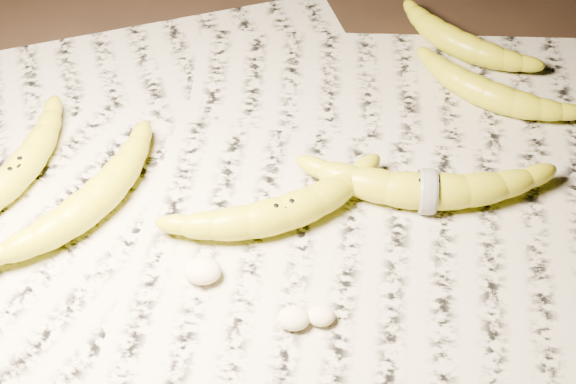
# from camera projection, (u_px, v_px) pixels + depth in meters

# --- Properties ---
(ground) EXTENTS (3.00, 3.00, 0.00)m
(ground) POSITION_uv_depth(u_px,v_px,m) (308.00, 224.00, 0.88)
(ground) COLOR black
(ground) RESTS_ON ground
(newspaper_patch) EXTENTS (0.90, 0.70, 0.01)m
(newspaper_patch) POSITION_uv_depth(u_px,v_px,m) (279.00, 194.00, 0.90)
(newspaper_patch) COLOR #B6B29C
(newspaper_patch) RESTS_ON ground
(banana_left_a) EXTENTS (0.13, 0.22, 0.04)m
(banana_left_a) POSITION_uv_depth(u_px,v_px,m) (16.00, 172.00, 0.89)
(banana_left_a) COLOR yellow
(banana_left_a) RESTS_ON newspaper_patch
(banana_left_b) EXTENTS (0.17, 0.22, 0.04)m
(banana_left_b) POSITION_uv_depth(u_px,v_px,m) (91.00, 201.00, 0.86)
(banana_left_b) COLOR yellow
(banana_left_b) RESTS_ON newspaper_patch
(banana_center) EXTENTS (0.23, 0.15, 0.04)m
(banana_center) POSITION_uv_depth(u_px,v_px,m) (283.00, 211.00, 0.85)
(banana_center) COLOR yellow
(banana_center) RESTS_ON newspaper_patch
(banana_taped) EXTENTS (0.25, 0.07, 0.04)m
(banana_taped) POSITION_uv_depth(u_px,v_px,m) (427.00, 189.00, 0.87)
(banana_taped) COLOR yellow
(banana_taped) RESTS_ON newspaper_patch
(banana_upper_a) EXTENTS (0.19, 0.14, 0.04)m
(banana_upper_a) POSITION_uv_depth(u_px,v_px,m) (488.00, 92.00, 0.98)
(banana_upper_a) COLOR yellow
(banana_upper_a) RESTS_ON newspaper_patch
(banana_upper_b) EXTENTS (0.18, 0.16, 0.04)m
(banana_upper_b) POSITION_uv_depth(u_px,v_px,m) (458.00, 41.00, 1.05)
(banana_upper_b) COLOR yellow
(banana_upper_b) RESTS_ON newspaper_patch
(measuring_tape) EXTENTS (0.00, 0.05, 0.05)m
(measuring_tape) POSITION_uv_depth(u_px,v_px,m) (427.00, 189.00, 0.87)
(measuring_tape) COLOR white
(measuring_tape) RESTS_ON newspaper_patch
(flesh_chunk_a) EXTENTS (0.04, 0.03, 0.02)m
(flesh_chunk_a) POSITION_uv_depth(u_px,v_px,m) (202.00, 268.00, 0.81)
(flesh_chunk_a) COLOR beige
(flesh_chunk_a) RESTS_ON newspaper_patch
(flesh_chunk_b) EXTENTS (0.03, 0.03, 0.02)m
(flesh_chunk_b) POSITION_uv_depth(u_px,v_px,m) (294.00, 316.00, 0.78)
(flesh_chunk_b) COLOR beige
(flesh_chunk_b) RESTS_ON newspaper_patch
(flesh_chunk_c) EXTENTS (0.03, 0.02, 0.02)m
(flesh_chunk_c) POSITION_uv_depth(u_px,v_px,m) (321.00, 314.00, 0.78)
(flesh_chunk_c) COLOR beige
(flesh_chunk_c) RESTS_ON newspaper_patch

